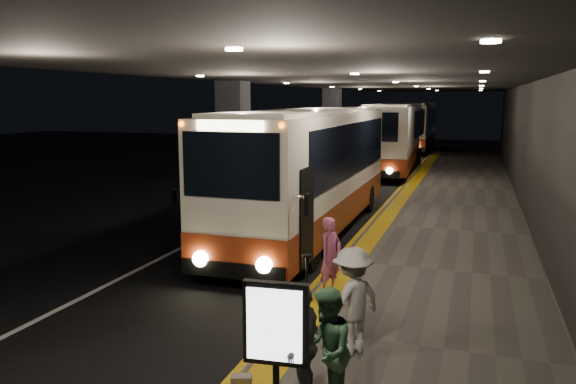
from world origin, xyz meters
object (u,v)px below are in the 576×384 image
Objects in this scene: coach_second at (393,140)px; passenger_waiting_white at (352,301)px; info_sign at (276,327)px; stanchion_post at (307,285)px; passenger_waiting_grey at (303,344)px; bag_polka at (354,327)px; passenger_waiting_green at (327,351)px; passenger_boarding at (331,256)px; coach_main at (310,177)px; coach_third at (416,128)px.

coach_second reaches higher than passenger_waiting_white.
info_sign reaches higher than stanchion_post.
passenger_waiting_grey is 4.25× the size of bag_polka.
passenger_waiting_white is (-0.05, 1.67, 0.04)m from passenger_waiting_green.
stanchion_post is at bearing -172.24° from passenger_waiting_green.
stanchion_post is (-1.00, 0.71, 0.35)m from bag_polka.
passenger_boarding is 2.15m from bag_polka.
stanchion_post is at bearing -74.32° from coach_main.
coach_third reaches higher than passenger_waiting_grey.
coach_second reaches higher than bag_polka.
passenger_waiting_white reaches higher than passenger_boarding.
coach_third reaches higher than passenger_waiting_green.
coach_main reaches higher than passenger_boarding.
passenger_waiting_green is at bearing -72.67° from coach_main.
coach_third is 38.27m from info_sign.
coach_second is at bearing 89.27° from coach_main.
passenger_waiting_green is at bearing -86.44° from coach_second.
passenger_waiting_green is (2.77, -24.63, -0.77)m from coach_second.
passenger_waiting_white reaches higher than passenger_waiting_green.
stanchion_post is (1.81, -6.37, -0.99)m from coach_main.
coach_third reaches higher than coach_main.
info_sign reaches higher than passenger_waiting_grey.
passenger_waiting_white is 4.48× the size of bag_polka.
stanchion_post is at bearing -106.07° from passenger_waiting_white.
passenger_waiting_grey is (2.45, -24.52, -0.78)m from coach_second.
passenger_waiting_grey reaches higher than bag_polka.
coach_second reaches higher than coach_main.
coach_main is 0.99× the size of coach_second.
passenger_waiting_white is at bearing 168.37° from passenger_waiting_green.
passenger_boarding is at bearing 90.35° from info_sign.
coach_second is at bearing 27.73° from passenger_boarding.
stanchion_post is at bearing 144.46° from bag_polka.
passenger_boarding is 4.01m from passenger_waiting_grey.
coach_main is at bearing 111.64° from bag_polka.
passenger_waiting_white is at bearing -86.09° from coach_second.
passenger_waiting_white is 0.81m from bag_polka.
coach_second reaches higher than stanchion_post.
coach_second is 23.14m from passenger_waiting_white.
passenger_waiting_grey is 2.16m from bag_polka.
passenger_waiting_white is at bearing -135.86° from passenger_boarding.
passenger_waiting_green is at bearing 34.59° from passenger_waiting_white.
coach_main is at bearing -93.41° from coach_second.
coach_main is 28.67m from coach_third.
passenger_boarding is at bearing -87.89° from coach_second.
bag_polka is at bearing -86.10° from coach_second.
stanchion_post is at bearing -160.78° from passenger_waiting_grey.
passenger_boarding is at bearing -125.66° from passenger_waiting_white.
passenger_boarding is at bearing -87.54° from coach_third.
info_sign reaches higher than passenger_boarding.
coach_second is at bearing 96.76° from bag_polka.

